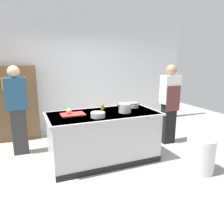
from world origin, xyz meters
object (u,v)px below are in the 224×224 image
bookshelf (12,104)px  onion (69,111)px  stock_pot (125,108)px  trash_bin (200,155)px  person_chef (169,103)px  person_guest (17,109)px  mixing_bowl (98,115)px  juice_cup (102,107)px  sauce_pan (134,105)px

bookshelf → onion: bearing=-60.9°
stock_pot → trash_bin: bearing=-43.4°
person_chef → person_guest: same height
trash_bin → person_chef: 1.46m
onion → trash_bin: bearing=-30.3°
mixing_bowl → stock_pot: bearing=13.0°
onion → stock_pot: 0.98m
onion → person_chef: bearing=4.3°
stock_pot → person_chef: 1.32m
person_guest → onion: bearing=61.1°
onion → juice_cup: (0.67, 0.18, -0.02)m
trash_bin → juice_cup: bearing=133.8°
stock_pot → juice_cup: size_ratio=2.88×
onion → trash_bin: 2.32m
sauce_pan → trash_bin: 1.50m
trash_bin → person_chef: person_chef is taller
person_chef → onion: bearing=91.1°
juice_cup → trash_bin: juice_cup is taller
sauce_pan → mixing_bowl: 0.99m
juice_cup → person_guest: size_ratio=0.06×
stock_pot → mixing_bowl: bearing=-167.0°
bookshelf → person_guest: bearing=-82.3°
person_guest → bookshelf: 0.89m
sauce_pan → person_chef: bearing=5.5°
juice_cup → person_chef: person_chef is taller
trash_bin → stock_pot: bearing=136.6°
stock_pot → person_chef: person_chef is taller
onion → mixing_bowl: 0.53m
onion → sauce_pan: onion is taller
sauce_pan → stock_pot: bearing=-139.5°
bookshelf → juice_cup: bearing=-43.2°
mixing_bowl → person_chef: 1.89m
trash_bin → bookshelf: size_ratio=0.34×
onion → trash_bin: size_ratio=0.16×
sauce_pan → person_guest: size_ratio=0.14×
person_chef → mixing_bowl: bearing=102.3°
sauce_pan → bookshelf: 2.76m
trash_bin → sauce_pan: bearing=117.3°
stock_pot → juice_cup: bearing=126.1°
stock_pot → person_guest: bearing=150.0°
onion → juice_cup: onion is taller
sauce_pan → trash_bin: (0.62, -1.20, -0.66)m
onion → person_guest: size_ratio=0.05×
mixing_bowl → person_guest: bearing=136.7°
juice_cup → bookshelf: bookshelf is taller
stock_pot → juice_cup: 0.48m
sauce_pan → mixing_bowl: sauce_pan is taller
stock_pot → bookshelf: 2.70m
person_guest → bookshelf: size_ratio=1.01×
trash_bin → onion: bearing=149.7°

